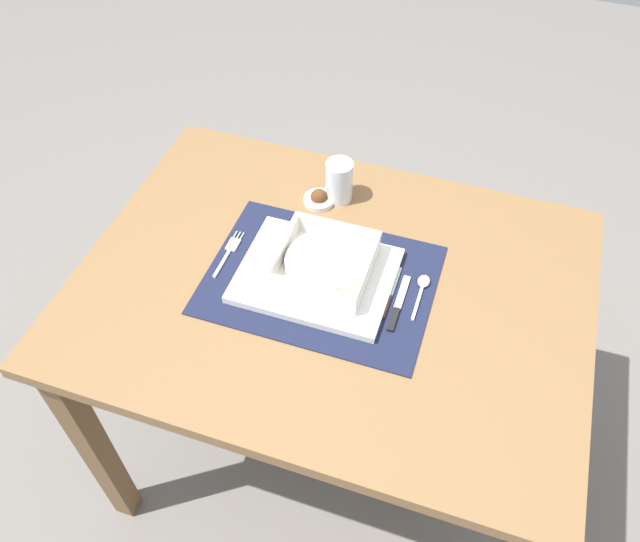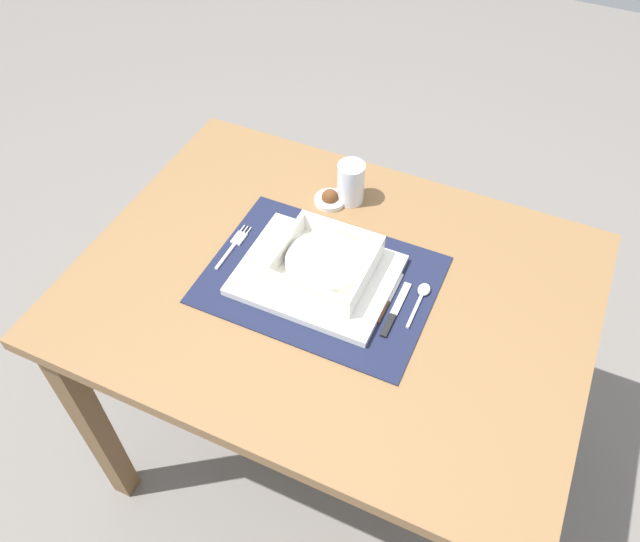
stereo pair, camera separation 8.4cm
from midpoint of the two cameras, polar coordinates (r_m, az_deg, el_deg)
name	(u,v)px [view 1 (the left image)]	position (r m, az deg, el deg)	size (l,w,h in m)	color
ground_plane	(329,446)	(1.86, -0.58, -15.52)	(6.00, 6.00, 0.00)	slate
dining_table	(332,313)	(1.32, -0.78, -3.90)	(1.00, 0.75, 0.72)	brown
placemat	(320,280)	(1.25, -1.93, -0.93)	(0.44, 0.33, 0.00)	#191E38
serving_plate	(316,275)	(1.25, -2.27, -0.47)	(0.30, 0.23, 0.02)	white
porridge_bowl	(324,264)	(1.23, -1.60, 0.56)	(0.18, 0.18, 0.05)	white
fork	(230,250)	(1.32, -9.92, 1.78)	(0.02, 0.13, 0.00)	silver
spoon	(422,286)	(1.24, 7.26, -1.44)	(0.02, 0.12, 0.01)	silver
butter_knife	(398,306)	(1.21, 5.02, -3.26)	(0.01, 0.14, 0.01)	black
bread_knife	(389,295)	(1.22, 4.28, -2.23)	(0.01, 0.13, 0.01)	#59331E
drinking_glass	(339,183)	(1.39, -0.03, 7.87)	(0.06, 0.06, 0.10)	white
condiment_saucer	(319,199)	(1.40, -1.83, 6.46)	(0.07, 0.07, 0.04)	white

